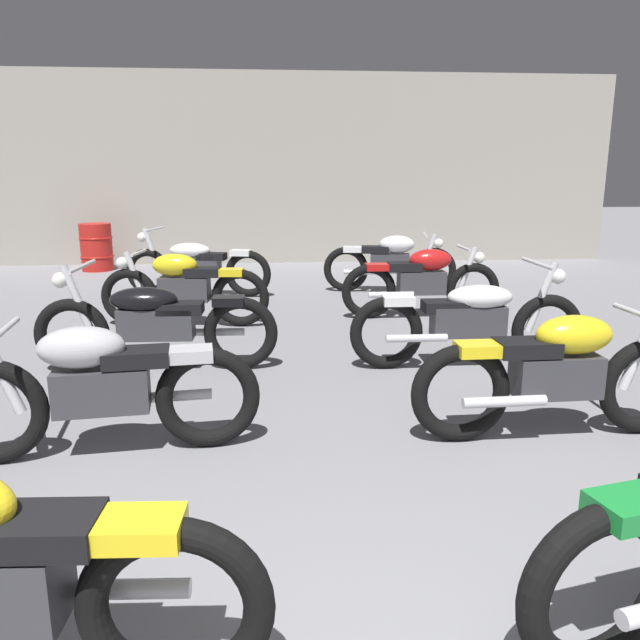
{
  "coord_description": "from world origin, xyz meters",
  "views": [
    {
      "loc": [
        -0.43,
        -1.02,
        1.76
      ],
      "look_at": [
        0.0,
        4.05,
        0.55
      ],
      "focal_mm": 35.11,
      "sensor_mm": 36.0,
      "label": 1
    }
  ],
  "objects": [
    {
      "name": "motorcycle_right_row_1",
      "position": [
        1.48,
        2.8,
        0.46
      ],
      "size": [
        1.97,
        0.48,
        0.88
      ],
      "color": "black",
      "rests_on": "ground"
    },
    {
      "name": "oil_drum",
      "position": [
        -3.52,
        10.63,
        0.43
      ],
      "size": [
        0.59,
        0.59,
        0.85
      ],
      "color": "red",
      "rests_on": "ground"
    },
    {
      "name": "motorcycle_left_row_3",
      "position": [
        -1.4,
        6.21,
        0.46
      ],
      "size": [
        1.97,
        0.49,
        0.88
      ],
      "color": "black",
      "rests_on": "ground"
    },
    {
      "name": "motorcycle_left_row_4",
      "position": [
        -1.45,
        8.07,
        0.45
      ],
      "size": [
        2.14,
        0.76,
        0.97
      ],
      "color": "black",
      "rests_on": "ground"
    },
    {
      "name": "motorcycle_left_row_2",
      "position": [
        -1.45,
        4.52,
        0.45
      ],
      "size": [
        2.17,
        0.68,
        0.97
      ],
      "color": "black",
      "rests_on": "ground"
    },
    {
      "name": "motorcycle_left_row_1",
      "position": [
        -1.48,
        2.77,
        0.46
      ],
      "size": [
        1.97,
        0.54,
        0.88
      ],
      "color": "black",
      "rests_on": "ground"
    },
    {
      "name": "motorcycle_right_row_4",
      "position": [
        1.39,
        8.09,
        0.46
      ],
      "size": [
        1.96,
        0.54,
        0.88
      ],
      "color": "black",
      "rests_on": "ground"
    },
    {
      "name": "back_wall",
      "position": [
        0.0,
        11.47,
        1.8
      ],
      "size": [
        12.81,
        0.24,
        3.6
      ],
      "primitive_type": "cube",
      "color": "#9E998E",
      "rests_on": "ground"
    },
    {
      "name": "motorcycle_right_row_3",
      "position": [
        1.46,
        6.4,
        0.46
      ],
      "size": [
        1.97,
        0.48,
        0.88
      ],
      "color": "black",
      "rests_on": "ground"
    },
    {
      "name": "motorcycle_right_row_2",
      "position": [
        1.4,
        4.38,
        0.45
      ],
      "size": [
        2.17,
        0.68,
        0.97
      ],
      "color": "black",
      "rests_on": "ground"
    }
  ]
}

